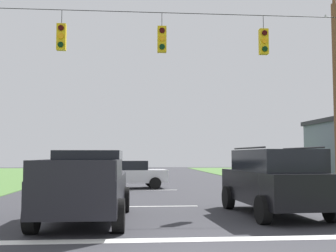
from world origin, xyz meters
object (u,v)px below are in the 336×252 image
(overhead_signal_span, at_px, (166,90))
(distant_car_crossing_white, at_px, (81,170))
(suv_black, at_px, (274,180))
(distant_car_oncoming, at_px, (127,174))
(pickup_truck, at_px, (87,186))
(distant_car_far_parked, at_px, (283,172))

(overhead_signal_span, bearing_deg, distant_car_crossing_white, 108.07)
(suv_black, bearing_deg, overhead_signal_span, 142.26)
(distant_car_oncoming, bearing_deg, overhead_signal_span, -80.13)
(suv_black, height_order, distant_car_crossing_white, suv_black)
(overhead_signal_span, relative_size, pickup_truck, 2.84)
(pickup_truck, relative_size, distant_car_far_parked, 1.24)
(overhead_signal_span, xyz_separation_m, distant_car_oncoming, (-1.48, 8.53, -3.37))
(overhead_signal_span, bearing_deg, suv_black, -37.74)
(pickup_truck, distance_m, suv_black, 5.63)
(distant_car_far_parked, bearing_deg, suv_black, -111.02)
(distant_car_crossing_white, xyz_separation_m, distant_car_oncoming, (3.27, -6.05, 0.00))
(distant_car_far_parked, bearing_deg, overhead_signal_span, -127.65)
(overhead_signal_span, relative_size, distant_car_oncoming, 3.46)
(distant_car_crossing_white, bearing_deg, overhead_signal_span, -71.93)
(distant_car_far_parked, bearing_deg, pickup_truck, -127.95)
(overhead_signal_span, distance_m, distant_car_oncoming, 9.29)
(overhead_signal_span, bearing_deg, distant_car_oncoming, 99.87)
(overhead_signal_span, xyz_separation_m, suv_black, (3.13, -2.42, -3.10))
(suv_black, bearing_deg, distant_car_crossing_white, 114.88)
(suv_black, distance_m, distant_car_far_parked, 13.82)
(distant_car_crossing_white, bearing_deg, distant_car_oncoming, -61.59)
(suv_black, xyz_separation_m, distant_car_oncoming, (-4.61, 10.95, -0.27))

